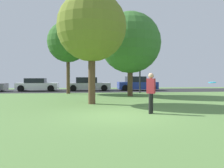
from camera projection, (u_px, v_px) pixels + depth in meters
ground_plane at (118, 115)px, 9.36m from camera, size 44.00×44.00×0.00m
road_strip at (97, 91)px, 25.25m from camera, size 44.00×6.40×0.01m
maple_tree_near at (130, 43)px, 18.37m from camera, size 4.69×4.69×6.46m
oak_tree_left at (68, 42)px, 20.78m from camera, size 3.57×3.57×6.30m
oak_tree_right at (92, 27)px, 13.11m from camera, size 3.82×3.82×6.16m
person_catcher at (151, 91)px, 9.82m from camera, size 0.39×0.36×1.67m
frisbee_disc at (212, 82)px, 8.79m from camera, size 0.37×0.37×0.05m
parked_car_white at (37, 85)px, 24.53m from camera, size 4.10×2.08×1.32m
parked_car_silver at (88, 85)px, 25.00m from camera, size 4.43×2.04×1.41m
parked_car_blue at (137, 84)px, 25.68m from camera, size 4.17×2.05×1.50m
street_lamp_post at (140, 68)px, 21.82m from camera, size 0.14×0.14×4.50m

